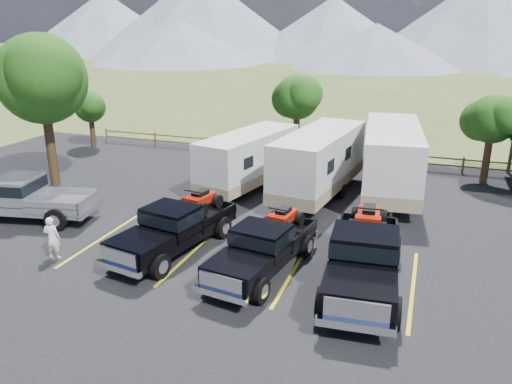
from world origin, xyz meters
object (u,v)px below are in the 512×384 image
(trailer_center, at_px, (319,163))
(pickup_silver, at_px, (22,197))
(tree_big_nw, at_px, (41,79))
(rig_center, at_px, (264,246))
(trailer_left, at_px, (249,160))
(rig_right, at_px, (364,255))
(trailer_right, at_px, (391,160))
(person_a, at_px, (52,238))
(rig_left, at_px, (176,226))

(trailer_center, height_order, pickup_silver, trailer_center)
(tree_big_nw, height_order, rig_center, tree_big_nw)
(rig_center, xyz_separation_m, trailer_center, (0.05, 8.32, 0.78))
(rig_center, xyz_separation_m, trailer_left, (-3.62, 8.30, 0.60))
(rig_center, xyz_separation_m, rig_right, (3.39, 0.09, 0.16))
(tree_big_nw, relative_size, trailer_center, 0.83)
(trailer_right, bearing_deg, person_a, -140.15)
(trailer_right, bearing_deg, rig_left, -133.62)
(rig_center, height_order, trailer_left, trailer_left)
(rig_right, bearing_deg, rig_center, 177.22)
(pickup_silver, height_order, person_a, pickup_silver)
(rig_right, distance_m, pickup_silver, 14.87)
(trailer_left, bearing_deg, trailer_center, 13.04)
(rig_left, bearing_deg, trailer_left, 99.94)
(rig_center, distance_m, rig_right, 3.40)
(tree_big_nw, bearing_deg, rig_center, -21.83)
(rig_right, bearing_deg, trailer_left, 126.15)
(tree_big_nw, height_order, trailer_left, tree_big_nw)
(rig_left, xyz_separation_m, pickup_silver, (-7.77, 0.55, 0.03))
(rig_right, xyz_separation_m, pickup_silver, (-14.84, 0.95, -0.08))
(trailer_right, bearing_deg, rig_center, -115.29)
(trailer_center, height_order, trailer_right, trailer_right)
(rig_center, xyz_separation_m, person_a, (-7.59, -1.67, -0.11))
(trailer_left, bearing_deg, rig_right, -36.80)
(trailer_left, distance_m, person_a, 10.75)
(rig_left, relative_size, rig_right, 0.91)
(pickup_silver, xyz_separation_m, person_a, (3.86, -2.71, -0.19))
(rig_right, relative_size, pickup_silver, 1.02)
(rig_center, relative_size, rig_right, 0.87)
(rig_left, bearing_deg, rig_right, 7.16)
(rig_center, bearing_deg, person_a, -159.11)
(pickup_silver, bearing_deg, trailer_left, 121.68)
(trailer_right, height_order, pickup_silver, trailer_right)
(rig_center, height_order, person_a, rig_center)
(trailer_right, xyz_separation_m, person_a, (-10.94, -11.33, -1.00))
(rig_left, distance_m, trailer_right, 11.59)
(tree_big_nw, bearing_deg, pickup_silver, -64.45)
(tree_big_nw, bearing_deg, trailer_left, 16.14)
(rig_center, distance_m, trailer_center, 8.36)
(tree_big_nw, distance_m, rig_right, 18.32)
(trailer_left, distance_m, trailer_center, 3.67)
(trailer_left, height_order, trailer_center, trailer_center)
(rig_center, relative_size, trailer_right, 0.60)
(rig_left, height_order, trailer_right, trailer_right)
(tree_big_nw, relative_size, pickup_silver, 1.17)
(person_a, bearing_deg, rig_center, 177.44)
(rig_right, height_order, trailer_left, trailer_left)
(tree_big_nw, xyz_separation_m, rig_left, (9.87, -4.94, -4.59))
(trailer_center, relative_size, pickup_silver, 1.40)
(person_a, bearing_deg, pickup_silver, -50.01)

